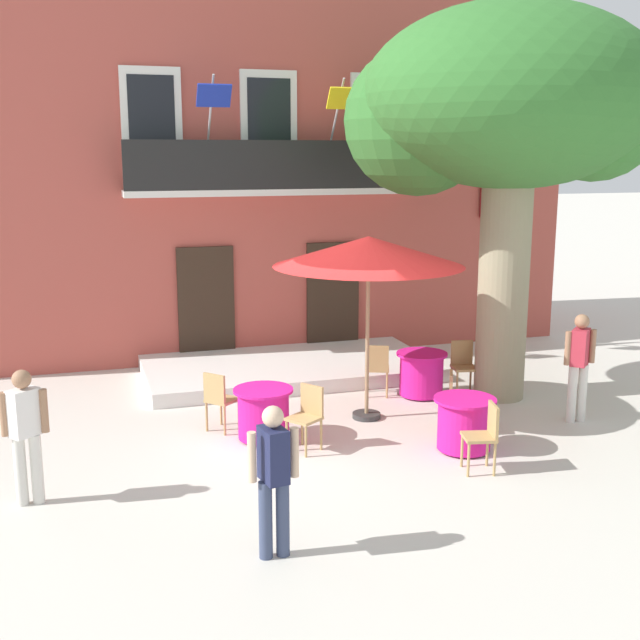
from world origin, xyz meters
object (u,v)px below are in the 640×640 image
object	(u,v)px
plane_tree	(506,108)
cafe_chair_front_1	(377,366)
cafe_table_middle	(464,424)
cafe_chair_front_0	(463,363)
cafe_chair_near_tree_1	(219,397)
pedestrian_by_tree	(274,473)
cafe_chair_middle_0	(458,398)
pedestrian_near_entrance	(25,429)
cafe_table_front	(421,374)
cafe_chair_middle_1	(485,433)
pedestrian_mid_plaza	(579,361)
cafe_chair_near_tree_0	(307,413)
cafe_table_near_tree	(264,413)
cafe_umbrella	(368,252)

from	to	relation	value
plane_tree	cafe_chair_front_1	size ratio (longest dim) A/B	7.03
cafe_table_middle	cafe_chair_front_0	bearing A→B (deg)	63.12
cafe_table_middle	cafe_chair_near_tree_1	bearing A→B (deg)	150.30
plane_tree	cafe_chair_front_1	xyz separation A→B (m)	(-1.90, 0.58, -4.24)
pedestrian_by_tree	cafe_chair_middle_0	bearing A→B (deg)	38.91
cafe_chair_front_1	pedestrian_near_entrance	size ratio (longest dim) A/B	0.55
pedestrian_near_entrance	pedestrian_by_tree	size ratio (longest dim) A/B	1.01
plane_tree	cafe_chair_near_tree_1	size ratio (longest dim) A/B	7.03
plane_tree	cafe_table_front	world-z (taller)	plane_tree
cafe_chair_middle_1	pedestrian_by_tree	bearing A→B (deg)	-156.52
cafe_chair_near_tree_1	cafe_chair_front_0	size ratio (longest dim) A/B	1.00
cafe_chair_middle_0	cafe_chair_front_0	distance (m)	2.00
pedestrian_near_entrance	cafe_chair_near_tree_1	bearing A→B (deg)	34.99
cafe_chair_near_tree_1	pedestrian_mid_plaza	size ratio (longest dim) A/B	0.54
cafe_chair_near_tree_0	pedestrian_by_tree	xyz separation A→B (m)	(-1.18, -2.80, 0.38)
cafe_table_middle	cafe_chair_front_1	world-z (taller)	cafe_chair_front_1
cafe_chair_near_tree_1	cafe_chair_near_tree_0	bearing A→B (deg)	-46.25
cafe_chair_middle_1	cafe_chair_front_1	distance (m)	3.47
cafe_table_near_tree	cafe_chair_middle_0	bearing A→B (deg)	-11.03
pedestrian_mid_plaza	cafe_chair_middle_0	bearing A→B (deg)	176.41
cafe_table_near_tree	cafe_chair_middle_1	bearing A→B (deg)	-39.16
plane_tree	cafe_chair_front_0	bearing A→B (deg)	143.52
cafe_table_middle	cafe_umbrella	bearing A→B (deg)	115.31
cafe_chair_near_tree_0	pedestrian_by_tree	distance (m)	3.06
cafe_table_middle	pedestrian_mid_plaza	xyz separation A→B (m)	(2.22, 0.59, 0.57)
cafe_chair_middle_1	pedestrian_by_tree	xyz separation A→B (m)	(-3.15, -1.37, 0.38)
cafe_chair_middle_0	cafe_table_front	xyz separation A→B (m)	(0.23, 1.80, -0.14)
cafe_chair_front_1	cafe_chair_near_tree_1	bearing A→B (deg)	-161.82
cafe_chair_near_tree_0	cafe_chair_near_tree_1	bearing A→B (deg)	133.75
plane_tree	cafe_chair_near_tree_0	world-z (taller)	plane_tree
cafe_chair_middle_0	cafe_chair_front_1	bearing A→B (deg)	103.72
cafe_chair_middle_0	plane_tree	bearing A→B (deg)	45.32
pedestrian_by_tree	pedestrian_mid_plaza	bearing A→B (deg)	26.30
pedestrian_near_entrance	cafe_chair_middle_0	bearing A→B (deg)	7.14
cafe_chair_middle_1	cafe_umbrella	bearing A→B (deg)	106.13
cafe_chair_near_tree_1	cafe_table_front	distance (m)	3.67
cafe_table_middle	cafe_table_front	world-z (taller)	same
cafe_chair_near_tree_0	cafe_chair_front_1	xyz separation A→B (m)	(1.83, 2.03, 0.00)
plane_tree	cafe_chair_front_0	world-z (taller)	plane_tree
cafe_chair_middle_1	cafe_chair_front_0	world-z (taller)	same
pedestrian_mid_plaza	pedestrian_near_entrance	bearing A→B (deg)	-175.51
cafe_chair_middle_0	cafe_table_front	bearing A→B (deg)	82.59
cafe_table_front	cafe_chair_middle_0	bearing A→B (deg)	-97.41
cafe_table_front	pedestrian_by_tree	size ratio (longest dim) A/B	0.53
cafe_table_near_tree	cafe_chair_middle_1	distance (m)	3.18
cafe_umbrella	cafe_table_front	bearing A→B (deg)	31.87
cafe_chair_middle_0	pedestrian_mid_plaza	bearing A→B (deg)	-3.59
cafe_table_front	cafe_chair_front_1	xyz separation A→B (m)	(-0.72, 0.21, 0.14)
cafe_table_front	pedestrian_mid_plaza	xyz separation A→B (m)	(1.73, -1.92, 0.57)
cafe_chair_near_tree_1	cafe_chair_front_1	distance (m)	3.02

